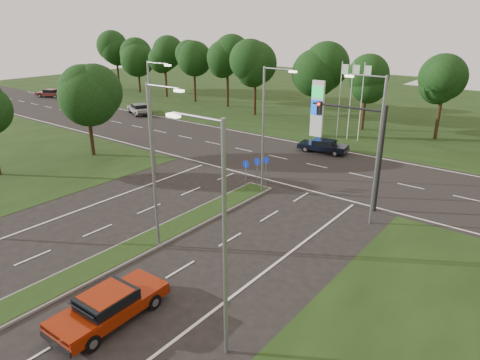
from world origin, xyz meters
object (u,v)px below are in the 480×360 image
Objects in this scene: navy_sedan at (323,146)px; far_car_c at (67,96)px; far_car_a at (140,109)px; red_sedan at (109,305)px; far_car_b at (74,103)px; far_car_d at (51,93)px.

navy_sedan is 0.99× the size of far_car_c.
far_car_a reaches higher than navy_sedan.
navy_sedan is at bearing 97.53° from red_sedan.
far_car_c is (-6.28, 2.76, -0.04)m from far_car_b.
far_car_c is at bearing 80.55° from far_car_b.
far_car_a is at bearing 137.01° from red_sedan.
far_car_a is at bearing -78.83° from far_car_c.
far_car_d is at bearing 150.84° from red_sedan.
far_car_c is (-17.48, 0.00, -0.04)m from far_car_a.
far_car_a is (-27.99, 0.99, 0.07)m from navy_sedan.
red_sedan reaches higher than far_car_d.
far_car_c is 0.97× the size of far_car_d.
red_sedan is 0.96× the size of far_car_a.
far_car_b is at bearing -102.55° from far_car_c.
far_car_a is 1.09× the size of far_car_c.
navy_sedan is at bearing -69.61° from far_car_a.
far_car_b is (-39.20, -1.77, 0.07)m from navy_sedan.
far_car_c is 4.92m from far_car_d.
far_car_a is (-32.45, 28.54, 0.01)m from red_sedan.
far_car_b is 6.86m from far_car_c.
far_car_c is (-45.48, 0.99, 0.03)m from navy_sedan.
red_sedan is 1.01× the size of far_car_d.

